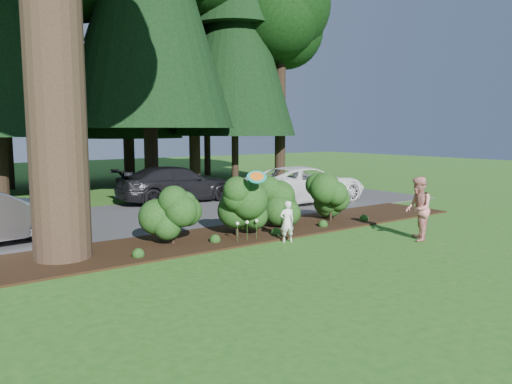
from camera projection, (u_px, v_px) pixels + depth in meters
ground at (321, 260)px, 11.08m from camera, size 80.00×80.00×0.00m
mulch_bed at (238, 234)px, 13.66m from camera, size 16.00×2.50×0.05m
driveway at (168, 214)px, 17.05m from camera, size 22.00×6.00×0.03m
shrub_row at (263, 204)px, 13.93m from camera, size 6.53×1.60×1.61m
lily_cluster at (247, 223)px, 12.75m from camera, size 0.69×0.09×0.57m
car_white_suv at (305, 184)px, 19.61m from camera, size 5.23×2.58×1.43m
car_dark_suv at (178, 184)px, 19.75m from camera, size 4.96×2.27×1.41m
child at (287, 221)px, 12.76m from camera, size 0.45×0.36×1.07m
adult at (418, 209)px, 12.93m from camera, size 1.02×1.02×1.67m
frisbee at (257, 177)px, 12.28m from camera, size 0.54×0.45×0.39m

